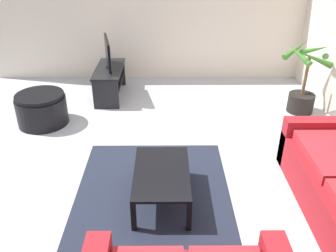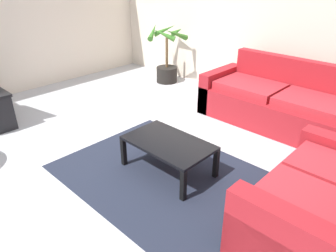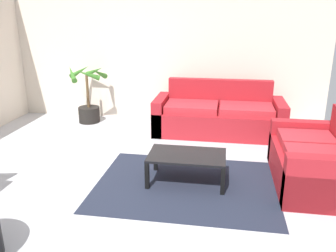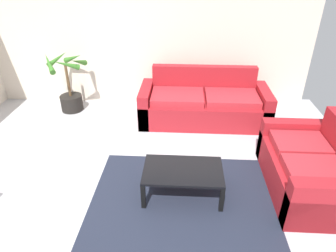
{
  "view_description": "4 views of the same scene",
  "coord_description": "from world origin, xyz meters",
  "px_view_note": "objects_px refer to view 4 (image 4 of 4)",
  "views": [
    {
      "loc": [
        3.72,
        0.39,
        2.55
      ],
      "look_at": [
        0.12,
        0.41,
        0.58
      ],
      "focal_mm": 37.96,
      "sensor_mm": 36.0,
      "label": 1
    },
    {
      "loc": [
        2.74,
        -1.78,
        2.03
      ],
      "look_at": [
        0.66,
        0.39,
        0.52
      ],
      "focal_mm": 33.66,
      "sensor_mm": 36.0,
      "label": 2
    },
    {
      "loc": [
        1.12,
        -3.61,
        2.03
      ],
      "look_at": [
        0.4,
        0.83,
        0.56
      ],
      "focal_mm": 37.2,
      "sensor_mm": 36.0,
      "label": 3
    },
    {
      "loc": [
        0.7,
        -2.47,
        2.57
      ],
      "look_at": [
        0.5,
        0.88,
        0.65
      ],
      "focal_mm": 31.68,
      "sensor_mm": 36.0,
      "label": 4
    }
  ],
  "objects_px": {
    "couch_main": "(204,105)",
    "couch_loveseat": "(310,169)",
    "coffee_table": "(183,173)",
    "potted_palm": "(70,90)"
  },
  "relations": [
    {
      "from": "couch_main",
      "to": "couch_loveseat",
      "type": "bearing_deg",
      "value": -54.97
    },
    {
      "from": "coffee_table",
      "to": "potted_palm",
      "type": "xyz_separation_m",
      "value": [
        -2.15,
        2.2,
        0.1
      ]
    },
    {
      "from": "couch_loveseat",
      "to": "potted_palm",
      "type": "distance_m",
      "value": 4.22
    },
    {
      "from": "potted_palm",
      "to": "couch_main",
      "type": "bearing_deg",
      "value": -5.97
    },
    {
      "from": "couch_main",
      "to": "potted_palm",
      "type": "relative_size",
      "value": 2.0
    },
    {
      "from": "couch_loveseat",
      "to": "coffee_table",
      "type": "bearing_deg",
      "value": -172.99
    },
    {
      "from": "couch_main",
      "to": "potted_palm",
      "type": "distance_m",
      "value": 2.5
    },
    {
      "from": "couch_main",
      "to": "coffee_table",
      "type": "relative_size",
      "value": 2.33
    },
    {
      "from": "potted_palm",
      "to": "coffee_table",
      "type": "bearing_deg",
      "value": -45.73
    },
    {
      "from": "couch_main",
      "to": "potted_palm",
      "type": "xyz_separation_m",
      "value": [
        -2.48,
        0.26,
        0.12
      ]
    }
  ]
}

